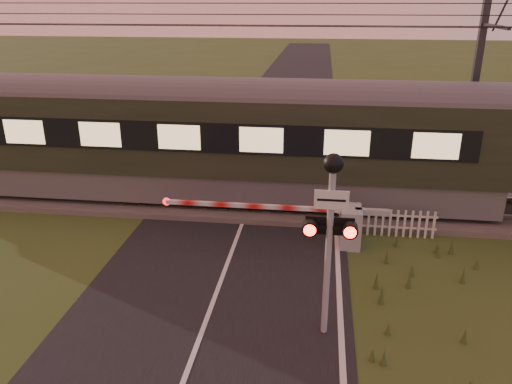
# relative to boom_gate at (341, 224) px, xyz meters

# --- Properties ---
(ground) EXTENTS (160.00, 160.00, 0.00)m
(ground) POSITION_rel_boom_gate_xyz_m (-2.82, -3.91, -0.60)
(ground) COLOR #37481C
(ground) RESTS_ON ground
(road) EXTENTS (6.00, 140.00, 0.03)m
(road) POSITION_rel_boom_gate_xyz_m (-2.80, -4.14, -0.59)
(road) COLOR black
(road) RESTS_ON ground
(track_bed) EXTENTS (140.00, 3.40, 0.39)m
(track_bed) POSITION_rel_boom_gate_xyz_m (-2.82, 2.59, -0.54)
(track_bed) COLOR #47423D
(track_bed) RESTS_ON ground
(overhead_wires) EXTENTS (120.00, 0.62, 0.62)m
(overhead_wires) POSITION_rel_boom_gate_xyz_m (-2.82, 2.59, 5.12)
(overhead_wires) COLOR black
(overhead_wires) RESTS_ON ground
(boom_gate) EXTENTS (6.12, 0.84, 1.11)m
(boom_gate) POSITION_rel_boom_gate_xyz_m (0.00, 0.00, 0.00)
(boom_gate) COLOR gray
(boom_gate) RESTS_ON ground
(crossing_signal) EXTENTS (0.94, 0.37, 3.71)m
(crossing_signal) POSITION_rel_boom_gate_xyz_m (-0.41, -3.89, 1.95)
(crossing_signal) COLOR gray
(crossing_signal) RESTS_ON ground
(picket_fence) EXTENTS (2.75, 0.07, 0.80)m
(picket_fence) POSITION_rel_boom_gate_xyz_m (1.28, 0.70, -0.20)
(picket_fence) COLOR silver
(picket_fence) RESTS_ON ground
(catenary_mast) EXTENTS (0.21, 2.46, 6.84)m
(catenary_mast) POSITION_rel_boom_gate_xyz_m (4.25, 4.82, 2.95)
(catenary_mast) COLOR #2D2D30
(catenary_mast) RESTS_ON ground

